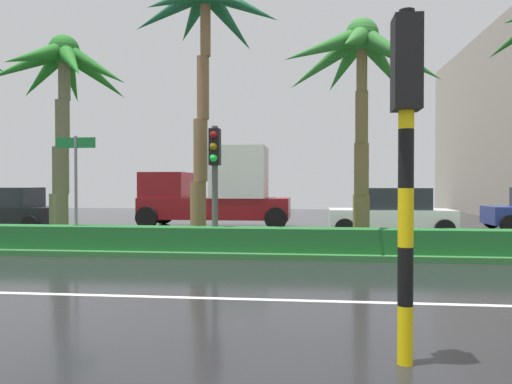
# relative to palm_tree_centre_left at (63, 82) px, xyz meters

# --- Properties ---
(ground_plane) EXTENTS (90.00, 42.00, 0.10)m
(ground_plane) POSITION_rel_palm_tree_centre_left_xyz_m (2.41, 0.69, -4.99)
(ground_plane) COLOR black
(near_lane_divider_stripe) EXTENTS (81.00, 0.14, 0.01)m
(near_lane_divider_stripe) POSITION_rel_palm_tree_centre_left_xyz_m (2.41, -6.31, -4.93)
(near_lane_divider_stripe) COLOR white
(near_lane_divider_stripe) RESTS_ON ground_plane
(median_strip) EXTENTS (85.50, 4.00, 0.15)m
(median_strip) POSITION_rel_palm_tree_centre_left_xyz_m (2.41, -0.31, -4.86)
(median_strip) COLOR #2D6B33
(median_strip) RESTS_ON ground_plane
(median_hedge) EXTENTS (76.50, 0.70, 0.60)m
(median_hedge) POSITION_rel_palm_tree_centre_left_xyz_m (2.41, -1.71, -4.49)
(median_hedge) COLOR #1E6028
(median_hedge) RESTS_ON median_strip
(palm_tree_centre_left) EXTENTS (4.26, 4.39, 6.23)m
(palm_tree_centre_left) POSITION_rel_palm_tree_centre_left_xyz_m (0.00, 0.00, 0.00)
(palm_tree_centre_left) COLOR #686548
(palm_tree_centre_left) RESTS_ON median_strip
(palm_tree_centre) EXTENTS (4.56, 4.16, 7.70)m
(palm_tree_centre) POSITION_rel_palm_tree_centre_left_xyz_m (4.45, -0.33, 1.37)
(palm_tree_centre) COLOR brown
(palm_tree_centre) RESTS_ON median_strip
(palm_tree_centre_right) EXTENTS (4.54, 4.67, 6.24)m
(palm_tree_centre_right) POSITION_rel_palm_tree_centre_left_xyz_m (8.81, -0.49, 0.14)
(palm_tree_centre_right) COLOR brown
(palm_tree_centre_right) RESTS_ON median_strip
(traffic_signal_median_right) EXTENTS (0.28, 0.43, 3.24)m
(traffic_signal_median_right) POSITION_rel_palm_tree_centre_left_xyz_m (4.95, -1.45, -2.56)
(traffic_signal_median_right) COLOR #4C4C47
(traffic_signal_median_right) RESTS_ON median_strip
(street_name_sign) EXTENTS (1.10, 0.08, 3.00)m
(street_name_sign) POSITION_rel_palm_tree_centre_left_xyz_m (1.20, -1.62, -2.86)
(street_name_sign) COLOR slate
(street_name_sign) RESTS_ON median_strip
(traffic_signal_foreground) EXTENTS (0.28, 0.43, 3.66)m
(traffic_signal_foreground) POSITION_rel_palm_tree_centre_left_xyz_m (8.43, -8.94, -2.41)
(traffic_signal_foreground) COLOR yellow
(traffic_signal_foreground) RESTS_ON ground_plane
(car_in_traffic_leading) EXTENTS (4.30, 2.02, 1.72)m
(car_in_traffic_leading) POSITION_rel_palm_tree_centre_left_xyz_m (-4.49, 3.91, -4.11)
(car_in_traffic_leading) COLOR black
(car_in_traffic_leading) RESTS_ON ground_plane
(box_truck_lead) EXTENTS (6.40, 2.64, 3.46)m
(box_truck_lead) POSITION_rel_palm_tree_centre_left_xyz_m (3.44, 6.84, -3.39)
(box_truck_lead) COLOR maroon
(box_truck_lead) RESTS_ON ground_plane
(car_in_traffic_second) EXTENTS (4.30, 2.02, 1.72)m
(car_in_traffic_second) POSITION_rel_palm_tree_centre_left_xyz_m (10.32, 3.73, -4.11)
(car_in_traffic_second) COLOR white
(car_in_traffic_second) RESTS_ON ground_plane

